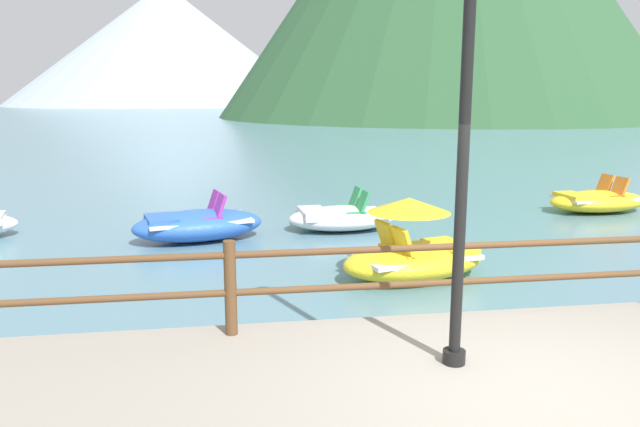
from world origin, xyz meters
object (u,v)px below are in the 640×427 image
lamp_post (467,64)px  pedal_boat_2 (597,201)px  pedal_boat_3 (198,224)px  pedal_boat_0 (414,251)px  pedal_boat_1 (342,217)px

lamp_post → pedal_boat_2: bearing=51.0°
lamp_post → pedal_boat_3: (-2.51, 6.68, -2.68)m
pedal_boat_2 → lamp_post: bearing=-129.0°
pedal_boat_0 → pedal_boat_1: bearing=97.3°
pedal_boat_1 → lamp_post: bearing=-92.8°
pedal_boat_3 → pedal_boat_0: bearing=-41.5°
pedal_boat_1 → pedal_boat_0: bearing=-82.7°
lamp_post → pedal_boat_1: lamp_post is taller
pedal_boat_0 → pedal_boat_3: 4.42m
pedal_boat_1 → pedal_boat_2: 6.31m
lamp_post → pedal_boat_2: lamp_post is taller
pedal_boat_0 → lamp_post: bearing=-102.0°
pedal_boat_2 → pedal_boat_3: 9.23m
pedal_boat_1 → pedal_boat_2: pedal_boat_2 is taller
pedal_boat_1 → pedal_boat_2: bearing=8.4°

